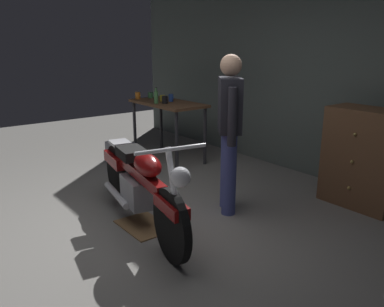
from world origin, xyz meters
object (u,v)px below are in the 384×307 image
at_px(person_standing, 229,128).
at_px(mug_green_speckled, 151,95).
at_px(wooden_dresser, 363,158).
at_px(mug_orange_travel, 138,96).
at_px(motorcycle, 139,183).
at_px(mug_black_matte, 165,100).
at_px(bottle, 156,97).
at_px(storage_bin, 122,154).
at_px(mug_blue_enamel, 171,98).
at_px(mug_yellow_tall, 162,98).

height_order(person_standing, mug_green_speckled, person_standing).
relative_size(person_standing, wooden_dresser, 1.52).
height_order(mug_green_speckled, mug_orange_travel, mug_orange_travel).
bearing_deg(person_standing, motorcycle, 111.94).
height_order(person_standing, mug_black_matte, person_standing).
relative_size(mug_green_speckled, mug_orange_travel, 1.00).
distance_m(mug_black_matte, bottle, 0.14).
bearing_deg(person_standing, bottle, 25.90).
xyz_separation_m(storage_bin, bottle, (0.17, 0.53, 0.83)).
relative_size(wooden_dresser, mug_blue_enamel, 9.72).
relative_size(mug_blue_enamel, mug_orange_travel, 0.95).
distance_m(wooden_dresser, mug_blue_enamel, 2.96).
distance_m(mug_blue_enamel, bottle, 0.29).
bearing_deg(bottle, motorcycle, -37.33).
relative_size(mug_orange_travel, mug_black_matte, 0.95).
relative_size(wooden_dresser, mug_black_matte, 8.75).
bearing_deg(storage_bin, motorcycle, -23.00).
bearing_deg(storage_bin, mug_blue_enamel, 80.35).
xyz_separation_m(mug_black_matte, bottle, (-0.08, -0.10, 0.04)).
relative_size(mug_yellow_tall, mug_black_matte, 0.91).
bearing_deg(mug_blue_enamel, wooden_dresser, 11.43).
bearing_deg(storage_bin, mug_green_speckled, 116.91).
xyz_separation_m(mug_yellow_tall, mug_black_matte, (0.23, -0.11, 0.01)).
bearing_deg(mug_green_speckled, person_standing, -14.39).
height_order(person_standing, storage_bin, person_standing).
height_order(motorcycle, person_standing, person_standing).
xyz_separation_m(mug_green_speckled, mug_black_matte, (0.65, -0.16, 0.01)).
xyz_separation_m(storage_bin, mug_orange_travel, (-0.41, 0.56, 0.78)).
height_order(person_standing, bottle, person_standing).
bearing_deg(mug_yellow_tall, mug_black_matte, -25.46).
relative_size(storage_bin, mug_blue_enamel, 3.89).
bearing_deg(storage_bin, mug_yellow_tall, 88.24).
distance_m(motorcycle, mug_blue_enamel, 2.50).
distance_m(storage_bin, mug_yellow_tall, 1.07).
distance_m(wooden_dresser, mug_green_speckled, 3.49).
distance_m(mug_blue_enamel, mug_yellow_tall, 0.14).
bearing_deg(storage_bin, wooden_dresser, 24.96).
xyz_separation_m(person_standing, mug_black_matte, (-1.96, 0.51, 0.03)).
bearing_deg(person_standing, mug_orange_travel, 27.81).
xyz_separation_m(motorcycle, mug_yellow_tall, (-1.92, 1.57, 0.50)).
height_order(person_standing, mug_yellow_tall, person_standing).
bearing_deg(person_standing, mug_green_speckled, 22.88).
height_order(motorcycle, storage_bin, motorcycle).
height_order(storage_bin, mug_orange_travel, mug_orange_travel).
bearing_deg(mug_black_matte, mug_yellow_tall, 154.54).
xyz_separation_m(mug_yellow_tall, bottle, (0.15, -0.21, 0.05)).
height_order(person_standing, mug_orange_travel, person_standing).
height_order(mug_blue_enamel, mug_orange_travel, mug_blue_enamel).
height_order(motorcycle, mug_green_speckled, motorcycle).
xyz_separation_m(motorcycle, mug_orange_travel, (-2.36, 1.38, 0.51)).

